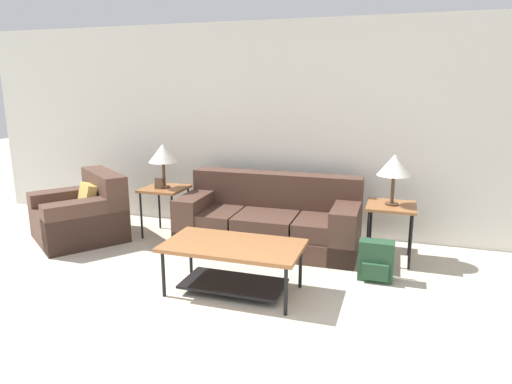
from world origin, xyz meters
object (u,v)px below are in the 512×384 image
armchair (82,216)px  coffee_table (233,256)px  couch (270,221)px  side_table_right (391,211)px  side_table_left (165,193)px  table_lamp_left (163,154)px  table_lamp_right (394,166)px  backpack (376,261)px

armchair → coffee_table: (2.28, -0.84, 0.05)m
couch → side_table_right: couch is taller
side_table_left → table_lamp_left: 0.48m
coffee_table → side_table_right: bearing=43.8°
coffee_table → table_lamp_right: table_lamp_right is taller
table_lamp_left → backpack: bearing=-12.9°
side_table_left → side_table_right: size_ratio=1.00×
couch → coffee_table: (0.03, -1.29, 0.05)m
side_table_left → table_lamp_right: size_ratio=1.14×
armchair → backpack: armchair is taller
couch → coffee_table: size_ratio=1.66×
table_lamp_left → table_lamp_right: bearing=0.0°
coffee_table → table_lamp_left: size_ratio=2.31×
armchair → coffee_table: size_ratio=1.09×
backpack → armchair: bearing=177.2°
table_lamp_left → armchair: bearing=-154.9°
armchair → side_table_right: bearing=6.7°
coffee_table → table_lamp_right: (1.31, 1.26, 0.69)m
table_lamp_right → backpack: (-0.10, -0.59, -0.84)m
side_table_right → table_lamp_right: size_ratio=1.14×
coffee_table → side_table_left: size_ratio=2.02×
table_lamp_right → backpack: size_ratio=1.36×
coffee_table → table_lamp_right: bearing=43.8°
side_table_left → armchair: bearing=-154.9°
armchair → table_lamp_right: 3.70m
couch → backpack: couch is taller
couch → table_lamp_right: table_lamp_right is taller
armchair → table_lamp_left: (0.91, 0.42, 0.74)m
coffee_table → side_table_right: size_ratio=2.02×
side_table_right → coffee_table: bearing=-136.2°
side_table_right → table_lamp_left: size_ratio=1.14×
coffee_table → side_table_right: (1.31, 1.26, 0.20)m
coffee_table → table_lamp_right: size_ratio=2.31×
couch → side_table_left: size_ratio=3.37×
coffee_table → table_lamp_left: (-1.38, 1.26, 0.69)m
side_table_right → backpack: bearing=-99.4°
couch → table_lamp_left: size_ratio=3.84×
coffee_table → side_table_right: side_table_right is taller
side_table_right → backpack: size_ratio=1.55×
couch → backpack: bearing=-26.5°
side_table_left → table_lamp_right: (2.69, -0.00, 0.48)m
side_table_left → table_lamp_right: bearing=-0.0°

